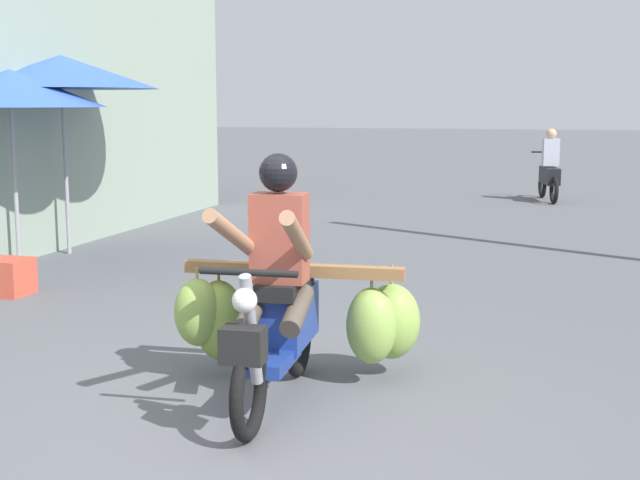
{
  "coord_description": "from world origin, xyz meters",
  "views": [
    {
      "loc": [
        1.77,
        -4.31,
        1.89
      ],
      "look_at": [
        0.06,
        1.69,
        0.9
      ],
      "focal_mm": 48.9,
      "sensor_mm": 36.0,
      "label": 1
    }
  ],
  "objects_px": {
    "market_umbrella_near_shop": "(10,88)",
    "produce_crate": "(1,276)",
    "motorbike_main_loaded": "(292,309)",
    "market_umbrella_further_along": "(61,72)",
    "motorbike_distant_ahead_left": "(549,172)"
  },
  "relations": [
    {
      "from": "motorbike_distant_ahead_left",
      "to": "produce_crate",
      "type": "bearing_deg",
      "value": -116.55
    },
    {
      "from": "market_umbrella_near_shop",
      "to": "market_umbrella_further_along",
      "type": "relative_size",
      "value": 0.92
    },
    {
      "from": "motorbike_main_loaded",
      "to": "produce_crate",
      "type": "distance_m",
      "value": 4.18
    },
    {
      "from": "market_umbrella_further_along",
      "to": "market_umbrella_near_shop",
      "type": "bearing_deg",
      "value": -93.72
    },
    {
      "from": "market_umbrella_further_along",
      "to": "produce_crate",
      "type": "height_order",
      "value": "market_umbrella_further_along"
    },
    {
      "from": "market_umbrella_near_shop",
      "to": "produce_crate",
      "type": "bearing_deg",
      "value": -61.52
    },
    {
      "from": "motorbike_distant_ahead_left",
      "to": "market_umbrella_near_shop",
      "type": "distance_m",
      "value": 10.57
    },
    {
      "from": "motorbike_main_loaded",
      "to": "market_umbrella_further_along",
      "type": "xyz_separation_m",
      "value": [
        -4.32,
        4.25,
        1.71
      ]
    },
    {
      "from": "motorbike_main_loaded",
      "to": "market_umbrella_further_along",
      "type": "bearing_deg",
      "value": 135.45
    },
    {
      "from": "motorbike_distant_ahead_left",
      "to": "market_umbrella_further_along",
      "type": "relative_size",
      "value": 0.65
    },
    {
      "from": "market_umbrella_near_shop",
      "to": "produce_crate",
      "type": "height_order",
      "value": "market_umbrella_near_shop"
    },
    {
      "from": "motorbike_main_loaded",
      "to": "motorbike_distant_ahead_left",
      "type": "xyz_separation_m",
      "value": [
        1.36,
        12.04,
        0.02
      ]
    },
    {
      "from": "market_umbrella_further_along",
      "to": "produce_crate",
      "type": "relative_size",
      "value": 4.4
    },
    {
      "from": "produce_crate",
      "to": "motorbike_distant_ahead_left",
      "type": "bearing_deg",
      "value": 63.45
    },
    {
      "from": "motorbike_main_loaded",
      "to": "market_umbrella_further_along",
      "type": "distance_m",
      "value": 6.3
    }
  ]
}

